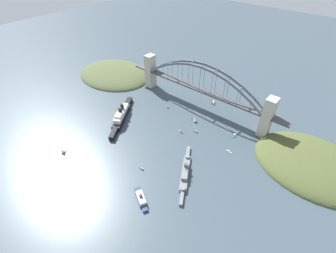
# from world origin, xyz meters

# --- Properties ---
(ground_plane) EXTENTS (1400.00, 1400.00, 0.00)m
(ground_plane) POSITION_xyz_m (0.00, 0.00, 0.00)
(ground_plane) COLOR #3D4C56
(harbor_arch_bridge) EXTENTS (273.54, 16.59, 72.75)m
(harbor_arch_bridge) POSITION_xyz_m (0.00, 0.00, 31.85)
(harbor_arch_bridge) COLOR beige
(harbor_arch_bridge) RESTS_ON ground
(headland_west_shore) EXTENTS (142.47, 113.62, 28.93)m
(headland_west_shore) POSITION_xyz_m (-180.50, 15.40, 0.00)
(headland_west_shore) COLOR #4C562D
(headland_west_shore) RESTS_ON ground
(headland_east_shore) EXTENTS (148.60, 119.97, 26.23)m
(headland_east_shore) POSITION_xyz_m (188.32, 13.07, 0.00)
(headland_east_shore) COLOR #515B38
(headland_east_shore) RESTS_ON ground
(ocean_liner) EXTENTS (60.38, 90.58, 21.09)m
(ocean_liner) POSITION_xyz_m (72.59, 101.85, 6.19)
(ocean_liner) COLOR black
(ocean_liner) RESTS_ON ground
(naval_cruiser) EXTENTS (48.20, 77.54, 17.51)m
(naval_cruiser) POSITION_xyz_m (-65.74, 126.71, 3.04)
(naval_cruiser) COLOR slate
(naval_cruiser) RESTS_ON ground
(harbor_ferry_steamer) EXTENTS (30.43, 20.33, 8.51)m
(harbor_ferry_steamer) POSITION_xyz_m (-51.30, 185.63, 2.67)
(harbor_ferry_steamer) COLOR navy
(harbor_ferry_steamer) RESTS_ON ground
(seaplane_taxiing_near_bridge) EXTENTS (7.61, 9.29, 4.70)m
(seaplane_taxiing_near_bridge) POSITION_xyz_m (-11.85, -22.51, 1.82)
(seaplane_taxiing_near_bridge) COLOR #B7B7B2
(seaplane_taxiing_near_bridge) RESTS_ON ground
(small_boat_0) EXTENTS (7.97, 2.69, 2.05)m
(small_boat_0) POSITION_xyz_m (-87.76, 61.32, 0.72)
(small_boat_0) COLOR silver
(small_boat_0) RESTS_ON ground
(small_boat_1) EXTENTS (7.36, 2.27, 2.43)m
(small_boat_1) POSITION_xyz_m (-32.15, 56.13, 0.88)
(small_boat_1) COLOR #2D6B3D
(small_boat_1) RESTS_ON ground
(small_boat_2) EXTENTS (10.53, 6.26, 9.41)m
(small_boat_2) POSITION_xyz_m (-17.29, 37.44, 4.35)
(small_boat_2) COLOR black
(small_boat_2) RESTS_ON ground
(small_boat_3) EXTENTS (5.65, 5.46, 6.25)m
(small_boat_3) POSITION_xyz_m (38.43, 34.88, 2.89)
(small_boat_3) COLOR #B2231E
(small_boat_3) RESTS_ON ground
(small_boat_4) EXTENTS (7.30, 1.34, 2.32)m
(small_boat_4) POSITION_xyz_m (-21.58, 154.81, 0.84)
(small_boat_4) COLOR #234C8C
(small_boat_4) RESTS_ON ground
(small_boat_5) EXTENTS (7.36, 4.20, 7.58)m
(small_boat_5) POSITION_xyz_m (-15.66, 69.40, 3.55)
(small_boat_5) COLOR gold
(small_boat_5) RESTS_ON ground
(small_boat_6) EXTENTS (4.10, 6.95, 8.15)m
(small_boat_6) POSITION_xyz_m (74.95, 199.92, 3.79)
(small_boat_6) COLOR #234C8C
(small_boat_6) RESTS_ON ground
(small_boat_7) EXTENTS (4.36, 11.06, 2.02)m
(small_boat_7) POSITION_xyz_m (-77.84, 27.66, 0.72)
(small_boat_7) COLOR #2D6B3D
(small_boat_7) RESTS_ON ground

